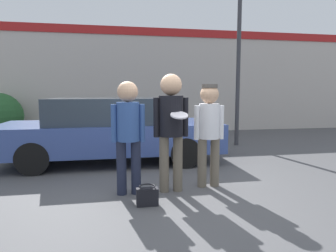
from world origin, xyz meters
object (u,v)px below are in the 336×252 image
(person_middle_with_frisbee, at_px, (171,121))
(parked_car_near, at_px, (111,130))
(person_left, at_px, (128,128))
(street_lamp, at_px, (245,13))
(handbag, at_px, (147,196))
(person_right, at_px, (209,126))

(person_middle_with_frisbee, relative_size, parked_car_near, 0.39)
(person_left, height_order, street_lamp, street_lamp)
(person_left, distance_m, handbag, 1.06)
(person_left, relative_size, parked_car_near, 0.36)
(parked_car_near, xyz_separation_m, handbag, (0.49, -2.80, -0.59))
(person_middle_with_frisbee, height_order, street_lamp, street_lamp)
(person_middle_with_frisbee, distance_m, street_lamp, 5.48)
(person_left, height_order, handbag, person_left)
(person_left, xyz_separation_m, handbag, (0.22, -0.52, -0.90))
(parked_car_near, bearing_deg, person_right, -53.36)
(person_middle_with_frisbee, relative_size, person_right, 1.09)
(person_right, height_order, street_lamp, street_lamp)
(person_middle_with_frisbee, distance_m, handbag, 1.21)
(person_left, distance_m, street_lamp, 5.91)
(person_middle_with_frisbee, bearing_deg, parked_car_near, 112.30)
(person_right, relative_size, handbag, 5.64)
(person_right, distance_m, street_lamp, 5.12)
(street_lamp, distance_m, handbag, 6.59)
(person_left, height_order, person_middle_with_frisbee, person_middle_with_frisbee)
(street_lamp, bearing_deg, person_left, -133.47)
(person_left, distance_m, person_middle_with_frisbee, 0.67)
(person_left, distance_m, person_right, 1.33)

